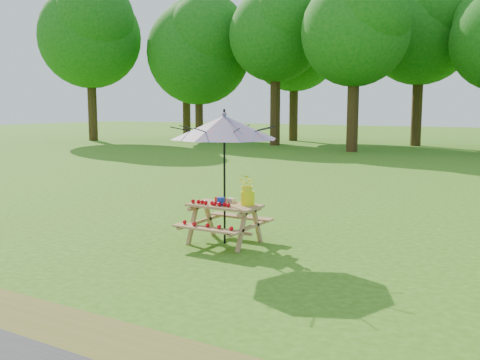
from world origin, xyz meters
The scene contains 6 objects.
ground centered at (0.00, 0.00, 0.00)m, with size 120.00×120.00×0.00m, color #386713.
picnic_table centered at (-1.65, 1.16, 0.33)m, with size 1.20×1.32×0.67m.
patio_umbrella centered at (-1.65, 1.17, 1.95)m, with size 1.86×1.86×2.25m.
produce_bins centered at (-1.70, 1.20, 0.72)m, with size 0.26×0.44×0.13m.
tomatoes_row centered at (-1.80, 0.99, 0.71)m, with size 0.77×0.13×0.07m, color red, non-canonical shape.
flower_bucket centered at (-1.28, 1.31, 0.94)m, with size 0.39×0.36×0.51m.
Camera 1 is at (3.06, -6.25, 2.28)m, focal length 40.00 mm.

